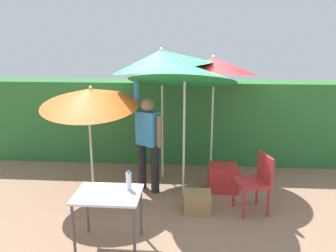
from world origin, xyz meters
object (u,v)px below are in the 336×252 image
person_vendor (148,138)px  chair_plastic (256,179)px  umbrella_rainbow (89,97)px  umbrella_yellow (162,59)px  crate_cardboard (197,202)px  cooler_box (223,178)px  umbrella_navy (183,72)px  folding_table (108,200)px  umbrella_orange (214,66)px  bottle_water (129,181)px

person_vendor → chair_plastic: bearing=-19.9°
umbrella_rainbow → umbrella_yellow: 1.41m
crate_cardboard → cooler_box: bearing=60.5°
umbrella_yellow → crate_cardboard: size_ratio=6.22×
cooler_box → crate_cardboard: (-0.44, -0.78, -0.07)m
umbrella_navy → folding_table: bearing=-119.2°
umbrella_yellow → cooler_box: umbrella_yellow is taller
umbrella_rainbow → person_vendor: size_ratio=1.02×
umbrella_orange → chair_plastic: bearing=-65.7°
umbrella_rainbow → bottle_water: bearing=-57.2°
bottle_water → umbrella_orange: bearing=63.1°
umbrella_rainbow → umbrella_yellow: size_ratio=0.78×
cooler_box → crate_cardboard: 0.90m
person_vendor → crate_cardboard: size_ratio=4.72×
person_vendor → crate_cardboard: 1.33m
umbrella_yellow → person_vendor: 1.37m
umbrella_rainbow → chair_plastic: 2.85m
umbrella_rainbow → cooler_box: 2.60m
crate_cardboard → bottle_water: 1.36m
umbrella_orange → chair_plastic: (0.61, -1.34, -1.56)m
umbrella_rainbow → crate_cardboard: umbrella_rainbow is taller
cooler_box → umbrella_yellow: bearing=157.4°
chair_plastic → person_vendor: bearing=160.1°
umbrella_yellow → chair_plastic: umbrella_yellow is taller
umbrella_orange → chair_plastic: 2.14m
umbrella_rainbow → crate_cardboard: (1.72, -0.52, -1.48)m
cooler_box → folding_table: (-1.55, -1.71, 0.40)m
chair_plastic → crate_cardboard: (-0.86, -0.08, -0.36)m
bottle_water → person_vendor: bearing=88.2°
umbrella_navy → person_vendor: (-0.56, 0.11, -1.10)m
umbrella_orange → umbrella_navy: size_ratio=0.95×
umbrella_navy → cooler_box: size_ratio=4.82×
umbrella_rainbow → umbrella_orange: 2.22m
umbrella_yellow → person_vendor: bearing=-108.4°
umbrella_orange → folding_table: bearing=-120.1°
person_vendor → cooler_box: size_ratio=3.79×
umbrella_navy → person_vendor: size_ratio=1.27×
folding_table → umbrella_orange: bearing=59.9°
person_vendor → cooler_box: (1.27, 0.09, -0.71)m
umbrella_rainbow → bottle_water: (0.85, -1.32, -0.81)m
folding_table → bottle_water: bottle_water is taller
chair_plastic → folding_table: chair_plastic is taller
person_vendor → umbrella_rainbow: bearing=-169.2°
cooler_box → crate_cardboard: cooler_box is taller
umbrella_yellow → folding_table: size_ratio=3.09×
umbrella_orange → umbrella_yellow: (-0.90, -0.19, 0.12)m
umbrella_rainbow → crate_cardboard: bearing=-16.8°
umbrella_orange → cooler_box: bearing=-73.8°
person_vendor → chair_plastic: (1.69, -0.61, -0.42)m
bottle_water → crate_cardboard: bearing=42.5°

